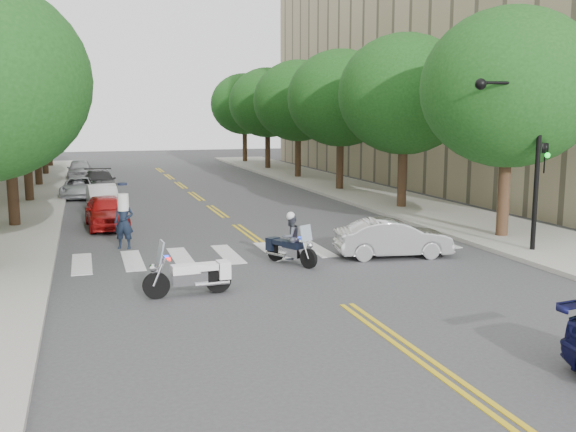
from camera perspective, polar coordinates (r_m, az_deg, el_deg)
name	(u,v)px	position (r m, az deg, el deg)	size (l,w,h in m)	color
ground	(347,305)	(15.95, 5.23, -7.86)	(140.00, 140.00, 0.00)	#38383A
sidewalk_left	(16,202)	(36.50, -23.05, 1.16)	(5.00, 60.00, 0.15)	#9E9991
sidewalk_right	(350,189)	(39.49, 5.55, 2.39)	(5.00, 60.00, 0.15)	#9E9991
building_right	(541,25)	(51.64, 21.60, 15.53)	(26.00, 44.00, 22.00)	tan
tree_l_1	(6,90)	(28.20, -23.79, 10.18)	(6.40, 6.40, 8.45)	#382316
tree_l_2	(23,96)	(36.17, -22.48, 9.84)	(6.40, 6.40, 8.45)	#382316
tree_l_3	(34,99)	(44.14, -21.64, 9.63)	(6.40, 6.40, 8.45)	#382316
tree_l_4	(42,102)	(52.13, -21.06, 9.48)	(6.40, 6.40, 8.45)	#382316
tree_l_5	(47,103)	(60.12, -20.64, 9.37)	(6.40, 6.40, 8.45)	#382316
tree_r_0	(509,88)	(24.92, 19.07, 10.69)	(6.40, 6.40, 8.45)	#382316
tree_r_1	(404,94)	(31.72, 10.30, 10.58)	(6.40, 6.40, 8.45)	#382316
tree_r_2	(341,98)	(38.97, 4.71, 10.38)	(6.40, 6.40, 8.45)	#382316
tree_r_3	(298,101)	(46.47, 0.90, 10.19)	(6.40, 6.40, 8.45)	#382316
tree_r_4	(267,103)	(54.11, -1.84, 10.03)	(6.40, 6.40, 8.45)	#382316
tree_r_5	(244,104)	(61.84, -3.89, 9.89)	(6.40, 6.40, 8.45)	#382316
traffic_signal_pole	(526,142)	(22.28, 20.43, 6.15)	(2.82, 0.42, 6.00)	black
motorcycle_police	(290,241)	(19.91, 0.14, -2.22)	(1.16, 1.90, 1.66)	black
motorcycle_parked	(195,275)	(16.78, -8.23, -5.24)	(2.30, 0.59, 1.48)	black
officer_standing	(124,222)	(22.88, -14.38, -0.55)	(0.68, 0.44, 1.85)	black
convertible	(393,238)	(21.23, 9.33, -1.95)	(1.32, 3.78, 1.24)	#BDBDBF
parked_car_a	(106,211)	(27.34, -15.84, 0.39)	(1.60, 3.97, 1.35)	#A41211
parked_car_b	(103,198)	(32.30, -16.14, 1.58)	(1.32, 3.80, 1.25)	silver
parked_car_c	(79,188)	(37.77, -18.06, 2.42)	(1.86, 4.04, 1.12)	#A5A7AC
parked_car_d	(99,182)	(39.22, -16.45, 2.91)	(1.92, 4.72, 1.37)	black
parked_car_e	(80,170)	(48.20, -18.03, 3.95)	(1.68, 4.17, 1.42)	#939398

